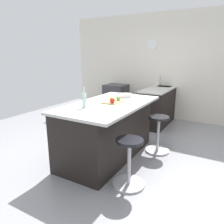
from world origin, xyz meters
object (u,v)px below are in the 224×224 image
object	(u,v)px
stool_by_window	(158,135)
fruit_bowl	(125,95)
apple_green	(118,98)
water_bottle	(84,100)
oven_range	(116,99)
apple_red	(112,101)
stool_middle	(129,164)
kitchen_island	(107,130)
cutting_board	(113,102)
apple_yellow	(112,99)

from	to	relation	value
stool_by_window	fruit_bowl	bearing A→B (deg)	-88.44
apple_green	water_bottle	size ratio (longest dim) A/B	0.23
oven_range	fruit_bowl	world-z (taller)	fruit_bowl
apple_red	fruit_bowl	xyz separation A→B (m)	(-0.64, -0.08, -0.02)
oven_range	stool_middle	xyz separation A→B (m)	(3.15, 1.92, -0.12)
apple_green	fruit_bowl	distance (m)	0.41
kitchen_island	stool_by_window	xyz separation A→B (m)	(-0.61, 0.71, -0.17)
kitchen_island	stool_middle	distance (m)	0.95
oven_range	cutting_board	xyz separation A→B (m)	(2.45, 1.28, 0.53)
apple_red	fruit_bowl	bearing A→B (deg)	-172.64
kitchen_island	water_bottle	world-z (taller)	water_bottle
apple_red	kitchen_island	bearing A→B (deg)	-109.45
water_bottle	fruit_bowl	size ratio (longest dim) A/B	1.40
apple_yellow	cutting_board	bearing A→B (deg)	-166.86
apple_red	apple_yellow	xyz separation A→B (m)	(-0.08, -0.05, 0.00)
oven_range	apple_yellow	distance (m)	2.87
stool_by_window	apple_yellow	distance (m)	1.10
kitchen_island	fruit_bowl	world-z (taller)	fruit_bowl
water_bottle	apple_green	bearing A→B (deg)	158.55
apple_green	apple_red	size ratio (longest dim) A/B	0.88
oven_range	kitchen_island	bearing A→B (deg)	25.57
kitchen_island	apple_yellow	distance (m)	0.54
fruit_bowl	oven_range	bearing A→B (deg)	-147.03
water_bottle	stool_by_window	bearing A→B (deg)	141.47
apple_red	cutting_board	bearing A→B (deg)	-154.02
oven_range	cutting_board	size ratio (longest dim) A/B	2.41
stool_middle	apple_green	xyz separation A→B (m)	(-0.79, -0.59, 0.69)
oven_range	cutting_board	distance (m)	2.81
oven_range	fruit_bowl	size ratio (longest dim) A/B	3.90
cutting_board	apple_green	world-z (taller)	apple_green
cutting_board	stool_middle	bearing A→B (deg)	42.64
water_bottle	stool_middle	bearing A→B (deg)	78.54
fruit_bowl	apple_green	bearing A→B (deg)	9.44
stool_middle	apple_red	size ratio (longest dim) A/B	8.25
stool_middle	apple_yellow	world-z (taller)	apple_yellow
cutting_board	apple_red	world-z (taller)	apple_red
kitchen_island	apple_yellow	bearing A→B (deg)	115.90
stool_by_window	fruit_bowl	world-z (taller)	fruit_bowl
apple_yellow	fruit_bowl	bearing A→B (deg)	-177.00
water_bottle	apple_red	bearing A→B (deg)	146.62
stool_by_window	apple_green	xyz separation A→B (m)	(0.43, -0.59, 0.69)
water_bottle	fruit_bowl	bearing A→B (deg)	170.26
cutting_board	water_bottle	xyz separation A→B (m)	(0.53, -0.19, 0.11)
kitchen_island	apple_red	bearing A→B (deg)	70.55
apple_red	apple_yellow	world-z (taller)	apple_yellow
stool_middle	cutting_board	bearing A→B (deg)	-137.36
stool_by_window	cutting_board	xyz separation A→B (m)	(0.52, -0.64, 0.65)
apple_green	fruit_bowl	world-z (taller)	apple_green
stool_middle	water_bottle	distance (m)	1.14
cutting_board	fruit_bowl	bearing A→B (deg)	-178.00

